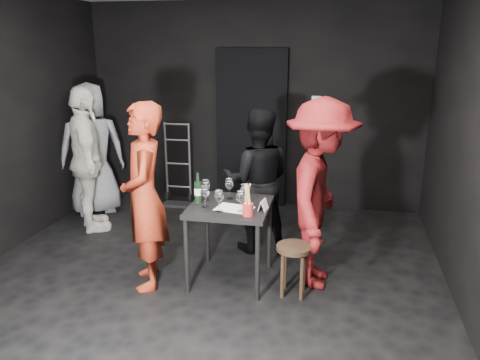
% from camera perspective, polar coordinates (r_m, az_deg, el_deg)
% --- Properties ---
extents(floor, '(4.50, 5.00, 0.02)m').
position_cam_1_polar(floor, '(4.44, -5.05, -12.97)').
color(floor, black).
rests_on(floor, ground).
extents(wall_back, '(4.50, 0.04, 2.70)m').
position_cam_1_polar(wall_back, '(6.34, 1.52, 9.00)').
color(wall_back, black).
rests_on(wall_back, ground).
extents(doorway, '(0.95, 0.10, 2.10)m').
position_cam_1_polar(doorway, '(6.33, 1.39, 6.24)').
color(doorway, black).
rests_on(doorway, ground).
extents(wallbox_upper, '(0.12, 0.06, 0.12)m').
position_cam_1_polar(wallbox_upper, '(6.17, 9.31, 9.52)').
color(wallbox_upper, '#B7B7B2').
rests_on(wallbox_upper, wall_back).
extents(wallbox_lower, '(0.10, 0.06, 0.14)m').
position_cam_1_polar(wallbox_lower, '(6.17, 11.16, 8.96)').
color(wallbox_lower, '#B7B7B2').
rests_on(wallbox_lower, wall_back).
extents(hand_truck, '(0.38, 0.33, 1.13)m').
position_cam_1_polar(hand_truck, '(6.56, -7.55, -1.10)').
color(hand_truck, '#B2B2B7').
rests_on(hand_truck, floor).
extents(tasting_table, '(0.72, 0.72, 0.75)m').
position_cam_1_polar(tasting_table, '(4.30, -1.23, -4.28)').
color(tasting_table, black).
rests_on(tasting_table, floor).
extents(stool, '(0.31, 0.31, 0.47)m').
position_cam_1_polar(stool, '(4.19, 6.57, -9.29)').
color(stool, black).
rests_on(stool, floor).
extents(server_red, '(0.70, 0.82, 1.92)m').
position_cam_1_polar(server_red, '(4.22, -11.67, -0.65)').
color(server_red, '#A52E16').
rests_on(server_red, floor).
extents(woman_black, '(0.83, 0.56, 1.58)m').
position_cam_1_polar(woman_black, '(4.92, 2.11, 0.11)').
color(woman_black, black).
rests_on(woman_black, floor).
extents(man_maroon, '(0.67, 1.32, 1.99)m').
position_cam_1_polar(man_maroon, '(4.20, 9.82, -0.06)').
color(man_maroon, maroon).
rests_on(man_maroon, floor).
extents(bystander_cream, '(1.10, 1.24, 1.93)m').
position_cam_1_polar(bystander_cream, '(5.69, -18.25, 3.39)').
color(bystander_cream, silver).
rests_on(bystander_cream, floor).
extents(bystander_grey, '(1.06, 0.98, 1.93)m').
position_cam_1_polar(bystander_grey, '(6.27, -17.69, 4.58)').
color(bystander_grey, gray).
rests_on(bystander_grey, floor).
extents(tasting_mat, '(0.35, 0.26, 0.00)m').
position_cam_1_polar(tasting_mat, '(4.17, -0.69, -3.48)').
color(tasting_mat, white).
rests_on(tasting_mat, tasting_table).
extents(wine_glass_a, '(0.09, 0.09, 0.22)m').
position_cam_1_polar(wine_glass_a, '(4.18, -4.29, -1.91)').
color(wine_glass_a, white).
rests_on(wine_glass_a, tasting_table).
extents(wine_glass_b, '(0.10, 0.10, 0.22)m').
position_cam_1_polar(wine_glass_b, '(4.37, -4.17, -1.10)').
color(wine_glass_b, white).
rests_on(wine_glass_b, tasting_table).
extents(wine_glass_c, '(0.10, 0.10, 0.22)m').
position_cam_1_polar(wine_glass_c, '(4.41, -1.33, -0.92)').
color(wine_glass_c, white).
rests_on(wine_glass_c, tasting_table).
extents(wine_glass_d, '(0.09, 0.09, 0.21)m').
position_cam_1_polar(wine_glass_d, '(4.07, -2.58, -2.44)').
color(wine_glass_d, white).
rests_on(wine_glass_d, tasting_table).
extents(wine_glass_e, '(0.10, 0.10, 0.21)m').
position_cam_1_polar(wine_glass_e, '(4.07, 0.06, -2.47)').
color(wine_glass_e, white).
rests_on(wine_glass_e, tasting_table).
extents(wine_glass_f, '(0.10, 0.10, 0.20)m').
position_cam_1_polar(wine_glass_f, '(4.29, 0.49, -1.56)').
color(wine_glass_f, white).
rests_on(wine_glass_f, tasting_table).
extents(wine_bottle, '(0.07, 0.07, 0.29)m').
position_cam_1_polar(wine_bottle, '(4.30, -5.14, -1.40)').
color(wine_bottle, black).
rests_on(wine_bottle, tasting_table).
extents(breadstick_cup, '(0.10, 0.10, 0.30)m').
position_cam_1_polar(breadstick_cup, '(3.97, 0.96, -2.50)').
color(breadstick_cup, '#B02223').
rests_on(breadstick_cup, tasting_table).
extents(reserved_card, '(0.09, 0.13, 0.10)m').
position_cam_1_polar(reserved_card, '(4.13, 2.64, -3.04)').
color(reserved_card, white).
rests_on(reserved_card, tasting_table).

